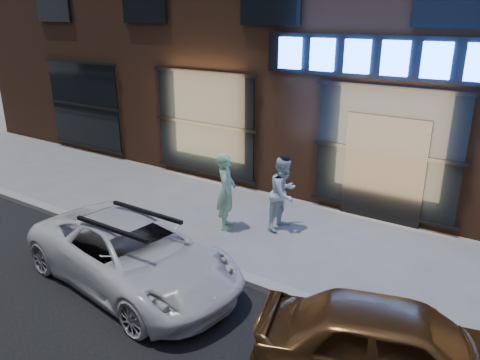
% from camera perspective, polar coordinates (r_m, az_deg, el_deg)
% --- Properties ---
extents(ground, '(90.00, 90.00, 0.00)m').
position_cam_1_polar(ground, '(7.99, 7.55, -14.53)').
color(ground, slate).
rests_on(ground, ground).
extents(curb, '(60.00, 0.25, 0.12)m').
position_cam_1_polar(curb, '(7.95, 7.57, -14.17)').
color(curb, gray).
rests_on(curb, ground).
extents(man_bowtie, '(0.66, 0.74, 1.70)m').
position_cam_1_polar(man_bowtie, '(10.07, -1.71, -1.37)').
color(man_bowtie, '#A4D7AD').
rests_on(man_bowtie, ground).
extents(man_cap, '(0.67, 0.83, 1.61)m').
position_cam_1_polar(man_cap, '(10.11, 5.35, -1.62)').
color(man_cap, white).
rests_on(man_cap, ground).
extents(white_suv, '(4.41, 2.48, 1.16)m').
position_cam_1_polar(white_suv, '(8.31, -12.97, -8.75)').
color(white_suv, silver).
rests_on(white_suv, ground).
extents(gold_sedan, '(3.82, 2.40, 1.21)m').
position_cam_1_polar(gold_sedan, '(6.35, 18.92, -19.01)').
color(gold_sedan, brown).
rests_on(gold_sedan, ground).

